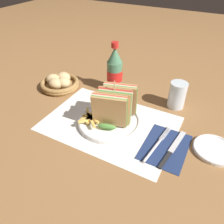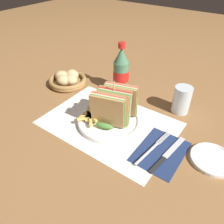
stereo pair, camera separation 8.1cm
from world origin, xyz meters
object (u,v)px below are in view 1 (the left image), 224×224
plate_main (109,121)px  knife (172,149)px  fork (156,146)px  bread_basket (60,83)px  glass_near (177,96)px  club_sandwich (114,105)px  side_saucer (214,149)px  coke_bottle_near (115,71)px

plate_main → knife: 0.25m
fork → bread_basket: bread_basket is taller
glass_near → bread_basket: bearing=-168.4°
club_sandwich → knife: (0.23, -0.04, -0.07)m
plate_main → bread_basket: 0.35m
knife → side_saucer: size_ratio=1.45×
plate_main → knife: (0.25, -0.02, -0.00)m
plate_main → bread_basket: bearing=160.0°
fork → side_saucer: bearing=31.9°
plate_main → club_sandwich: 0.07m
glass_near → bread_basket: (-0.52, -0.11, -0.02)m
bread_basket → club_sandwich: bearing=-17.0°
club_sandwich → bread_basket: bearing=163.0°
club_sandwich → knife: size_ratio=0.87×
coke_bottle_near → glass_near: (0.28, 0.00, -0.05)m
plate_main → side_saucer: bearing=6.0°
knife → bread_basket: bearing=173.5°
coke_bottle_near → club_sandwich: bearing=-62.6°
club_sandwich → side_saucer: club_sandwich is taller
bread_basket → side_saucer: bearing=-6.7°
fork → side_saucer: (0.17, 0.08, -0.00)m
fork → club_sandwich: bearing=170.6°
club_sandwich → plate_main: bearing=-129.1°
club_sandwich → bread_basket: 0.36m
glass_near → knife: bearing=-76.6°
knife → glass_near: 0.26m
coke_bottle_near → bread_basket: size_ratio=1.25×
plate_main → glass_near: size_ratio=2.14×
knife → coke_bottle_near: 0.43m
glass_near → side_saucer: (0.18, -0.19, -0.04)m
club_sandwich → glass_near: 0.28m
club_sandwich → coke_bottle_near: coke_bottle_near is taller
glass_near → side_saucer: 0.26m
plate_main → bread_basket: bread_basket is taller
club_sandwich → glass_near: (0.17, 0.21, -0.03)m
coke_bottle_near → bread_basket: (-0.24, -0.10, -0.07)m
fork → bread_basket: 0.55m
club_sandwich → side_saucer: size_ratio=1.27×
club_sandwich → bread_basket: (-0.34, 0.11, -0.05)m
plate_main → fork: bearing=-11.5°
plate_main → fork: 0.20m
plate_main → knife: plate_main is taller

